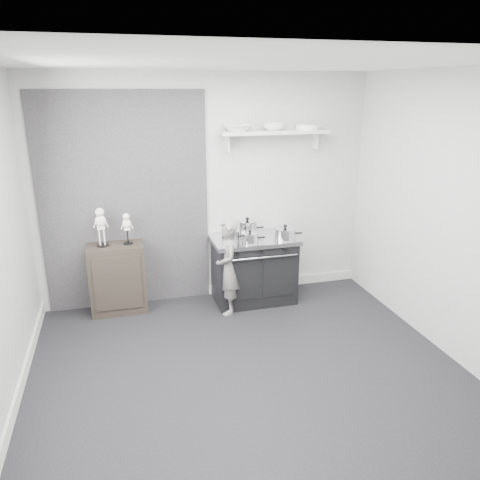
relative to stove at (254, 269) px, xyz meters
name	(u,v)px	position (x,y,z in m)	size (l,w,h in m)	color
ground	(247,372)	(-0.50, -1.48, -0.41)	(4.00, 4.00, 0.00)	black
room_shell	(233,197)	(-0.59, -1.33, 1.23)	(4.02, 3.62, 2.71)	beige
wall_shelf	(275,133)	(0.30, 0.20, 1.60)	(1.30, 0.26, 0.24)	silver
stove	(254,269)	(0.00, 0.00, 0.00)	(1.01, 0.63, 0.81)	black
side_cabinet	(118,278)	(-1.61, 0.13, 0.00)	(0.63, 0.37, 0.82)	black
child	(227,267)	(-0.39, -0.23, 0.15)	(0.41, 0.27, 1.12)	slate
pot_front_left	(231,236)	(-0.31, -0.10, 0.48)	(0.30, 0.21, 0.19)	silver
pot_back_left	(247,228)	(-0.05, 0.13, 0.49)	(0.33, 0.24, 0.22)	silver
pot_front_right	(285,233)	(0.34, -0.15, 0.47)	(0.34, 0.25, 0.18)	silver
pot_front_center	(250,238)	(-0.10, -0.17, 0.46)	(0.28, 0.19, 0.15)	silver
skeleton_full	(101,224)	(-1.74, 0.13, 0.67)	(0.14, 0.09, 0.51)	silver
skeleton_torso	(127,226)	(-1.46, 0.13, 0.62)	(0.12, 0.07, 0.42)	silver
bowl_large	(237,128)	(-0.16, 0.19, 1.67)	(0.33, 0.33, 0.08)	white
bowl_small	(274,127)	(0.28, 0.19, 1.67)	(0.25, 0.25, 0.08)	white
plate_stack	(307,127)	(0.70, 0.19, 1.66)	(0.27, 0.27, 0.06)	white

